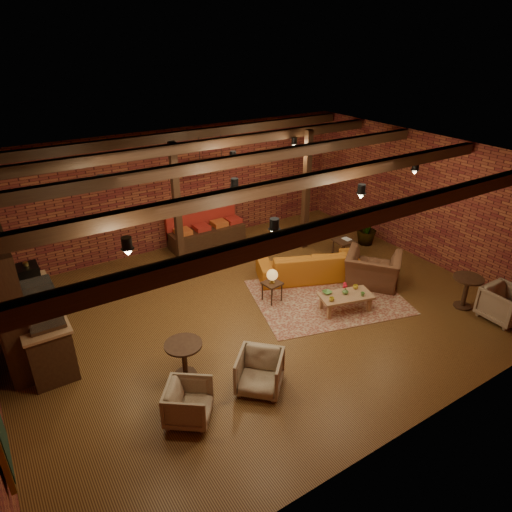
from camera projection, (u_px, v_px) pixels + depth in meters
floor at (258, 310)px, 9.84m from camera, size 10.00×10.00×0.00m
ceiling at (258, 164)px, 8.41m from camera, size 10.00×8.00×0.02m
wall_back at (177, 189)px, 12.15m from camera, size 10.00×0.02×3.20m
wall_front at (418, 348)px, 6.11m from camera, size 10.00×0.02×3.20m
wall_right at (424, 198)px, 11.53m from camera, size 0.02×8.00×3.20m
ceiling_beams at (258, 170)px, 8.47m from camera, size 9.80×6.40×0.22m
ceiling_pipe at (218, 163)px, 9.78m from camera, size 9.60×0.12×0.12m
post_left at (177, 209)px, 10.80m from camera, size 0.16×0.16×3.20m
post_right at (306, 192)px, 11.98m from camera, size 0.16×0.16×3.20m
service_counter at (38, 314)px, 8.27m from camera, size 0.80×2.50×1.60m
plant_counter at (37, 288)px, 8.28m from camera, size 0.35×0.39×0.30m
shelving_hutch at (8, 299)px, 7.98m from camera, size 0.52×2.00×2.40m
banquette at (207, 228)px, 12.59m from camera, size 2.10×0.70×1.00m
service_sign at (211, 166)px, 11.42m from camera, size 0.86×0.06×0.30m
ceiling_spotlights at (258, 182)px, 8.57m from camera, size 6.40×4.40×0.28m
rug at (327, 297)px, 10.31m from camera, size 3.77×3.24×0.01m
sofa at (308, 264)px, 10.98m from camera, size 2.60×1.80×0.71m
coffee_table at (345, 296)px, 9.68m from camera, size 1.23×0.84×0.63m
side_table_lamp at (272, 277)px, 9.91m from camera, size 0.43×0.43×0.78m
round_table_left at (184, 354)px, 7.79m from camera, size 0.65×0.65×0.68m
armchair_a at (188, 401)px, 6.96m from camera, size 0.91×0.92×0.69m
armchair_b at (260, 370)px, 7.54m from camera, size 0.99×0.99×0.75m
armchair_right at (373, 264)px, 10.61m from camera, size 1.36×1.44×1.06m
side_table_book at (344, 242)px, 11.82m from camera, size 0.51×0.51×0.55m
round_table_right at (467, 287)px, 9.74m from camera, size 0.62×0.62×0.73m
armchair_far at (504, 303)px, 9.37m from camera, size 0.78×0.73×0.79m
plant_tall at (371, 194)px, 12.22m from camera, size 2.12×2.12×2.93m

